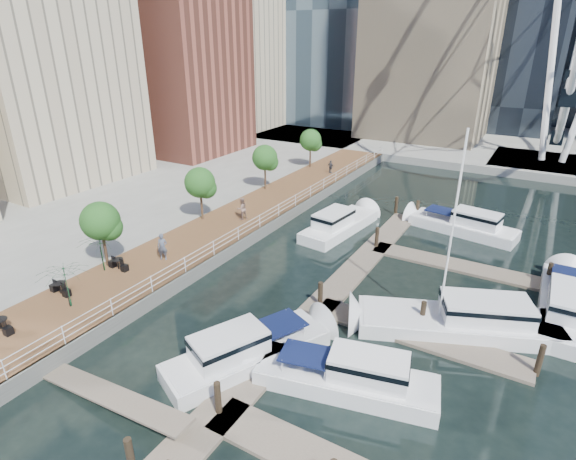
# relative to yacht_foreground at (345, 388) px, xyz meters

# --- Properties ---
(ground) EXTENTS (520.00, 520.00, 0.00)m
(ground) POSITION_rel_yacht_foreground_xyz_m (-7.17, -2.33, 0.00)
(ground) COLOR black
(ground) RESTS_ON ground
(boardwalk) EXTENTS (6.00, 60.00, 1.00)m
(boardwalk) POSITION_rel_yacht_foreground_xyz_m (-16.17, 12.67, 0.50)
(boardwalk) COLOR brown
(boardwalk) RESTS_ON ground
(seawall) EXTENTS (0.25, 60.00, 1.00)m
(seawall) POSITION_rel_yacht_foreground_xyz_m (-13.17, 12.67, 0.50)
(seawall) COLOR #595954
(seawall) RESTS_ON ground
(land_inland) EXTENTS (48.00, 90.00, 1.00)m
(land_inland) POSITION_rel_yacht_foreground_xyz_m (-43.17, 12.67, 0.50)
(land_inland) COLOR gray
(land_inland) RESTS_ON ground
(land_far) EXTENTS (200.00, 114.00, 1.00)m
(land_far) POSITION_rel_yacht_foreground_xyz_m (-7.17, 99.67, 0.50)
(land_far) COLOR gray
(land_far) RESTS_ON ground
(pier) EXTENTS (14.00, 12.00, 1.00)m
(pier) POSITION_rel_yacht_foreground_xyz_m (6.83, 49.67, 0.50)
(pier) COLOR gray
(pier) RESTS_ON ground
(railing) EXTENTS (0.10, 60.00, 1.05)m
(railing) POSITION_rel_yacht_foreground_xyz_m (-13.27, 12.67, 1.52)
(railing) COLOR white
(railing) RESTS_ON boardwalk
(floating_docks) EXTENTS (16.00, 34.00, 2.60)m
(floating_docks) POSITION_rel_yacht_foreground_xyz_m (0.79, 7.65, 0.49)
(floating_docks) COLOR #6D6051
(floating_docks) RESTS_ON ground
(midrise_condos) EXTENTS (19.00, 67.00, 28.00)m
(midrise_condos) POSITION_rel_yacht_foreground_xyz_m (-40.74, 24.49, 13.42)
(midrise_condos) COLOR #BCAD8E
(midrise_condos) RESTS_ON ground
(street_trees) EXTENTS (2.60, 42.60, 4.60)m
(street_trees) POSITION_rel_yacht_foreground_xyz_m (-18.57, 11.67, 4.29)
(street_trees) COLOR #3F2B1C
(street_trees) RESTS_ON ground
(cafe_tables) EXTENTS (2.50, 13.70, 0.74)m
(cafe_tables) POSITION_rel_yacht_foreground_xyz_m (-17.57, -4.33, 1.37)
(cafe_tables) COLOR black
(cafe_tables) RESTS_ON ground
(yacht_foreground) EXTENTS (9.72, 4.51, 2.15)m
(yacht_foreground) POSITION_rel_yacht_foreground_xyz_m (0.00, 0.00, 0.00)
(yacht_foreground) COLOR silver
(yacht_foreground) RESTS_ON ground
(pedestrian_near) EXTENTS (0.84, 0.74, 1.94)m
(pedestrian_near) POSITION_rel_yacht_foreground_xyz_m (-15.89, 4.29, 1.97)
(pedestrian_near) COLOR #4A5263
(pedestrian_near) RESTS_ON boardwalk
(pedestrian_mid) EXTENTS (1.06, 1.17, 1.94)m
(pedestrian_mid) POSITION_rel_yacht_foreground_xyz_m (-15.61, 13.42, 1.97)
(pedestrian_mid) COLOR #8E6D62
(pedestrian_mid) RESTS_ON boardwalk
(pedestrian_far) EXTENTS (0.95, 0.60, 1.51)m
(pedestrian_far) POSITION_rel_yacht_foreground_xyz_m (-15.23, 30.44, 1.76)
(pedestrian_far) COLOR #33363F
(pedestrian_far) RESTS_ON boardwalk
(moored_yachts) EXTENTS (20.50, 37.78, 11.50)m
(moored_yachts) POSITION_rel_yacht_foreground_xyz_m (2.32, 8.29, 0.00)
(moored_yachts) COLOR white
(moored_yachts) RESTS_ON ground
(cafe_seating) EXTENTS (5.35, 16.36, 2.65)m
(cafe_seating) POSITION_rel_yacht_foreground_xyz_m (-17.19, -3.29, 2.25)
(cafe_seating) COLOR #103C1C
(cafe_seating) RESTS_ON ground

